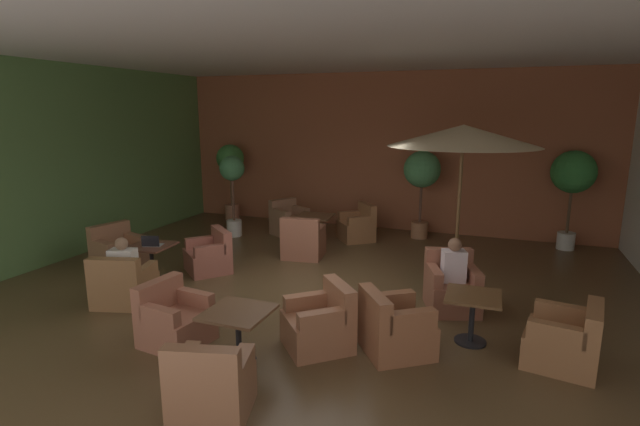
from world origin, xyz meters
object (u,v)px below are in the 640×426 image
(armchair_front_left_south, at_px, (118,253))
(potted_tree_mid_right, at_px, (422,175))
(cafe_table_front_left, at_px, (151,254))
(armchair_rear_right_east, at_px, (211,387))
(armchair_mid_center_north, at_px, (289,222))
(armchair_mid_center_east, at_px, (303,242))
(armchair_front_left_east, at_px, (210,256))
(cafe_table_front_right, at_px, (473,307))
(patron_blue_shirt, at_px, (454,262))
(cafe_table_mid_center, at_px, (315,222))
(potted_tree_right_corner, at_px, (231,166))
(armchair_front_right_south, at_px, (451,288))
(armchair_rear_right_north, at_px, (174,321))
(armchair_mid_center_south, at_px, (357,227))
(patron_by_window, at_px, (123,261))
(armchair_rear_right_south, at_px, (320,324))
(patio_umbrella_tall_red, at_px, (463,136))
(potted_tree_left_corner, at_px, (573,176))
(armchair_front_right_east, at_px, (565,341))
(potted_tree_mid_left, at_px, (232,181))
(cafe_table_rear_right, at_px, (238,323))
(open_laptop, at_px, (152,243))
(armchair_front_left_north, at_px, (124,285))
(iced_drink_cup, at_px, (151,242))

(armchair_front_left_south, distance_m, potted_tree_mid_right, 6.67)
(cafe_table_front_left, bearing_deg, armchair_rear_right_east, -42.94)
(armchair_mid_center_north, bearing_deg, armchair_mid_center_east, -56.75)
(armchair_rear_right_east, xyz_separation_m, potted_tree_mid_right, (0.83, 7.48, 1.18))
(armchair_front_left_east, height_order, armchair_rear_right_east, armchair_rear_right_east)
(cafe_table_front_right, bearing_deg, potted_tree_mid_right, 106.26)
(patron_blue_shirt, bearing_deg, cafe_table_mid_center, 140.64)
(potted_tree_mid_right, xyz_separation_m, potted_tree_right_corner, (-5.09, 0.03, -0.01))
(armchair_mid_center_north, bearing_deg, patron_blue_shirt, -37.79)
(armchair_front_left_south, height_order, armchair_mid_center_east, armchair_mid_center_east)
(armchair_mid_center_east, height_order, armchair_rear_right_east, armchair_mid_center_east)
(armchair_front_right_south, height_order, armchair_rear_right_north, armchair_front_right_south)
(armchair_front_left_east, xyz_separation_m, armchair_mid_center_south, (1.96, 3.08, 0.03))
(cafe_table_front_left, xyz_separation_m, armchair_rear_right_east, (3.12, -2.90, -0.18))
(cafe_table_front_right, height_order, potted_tree_mid_right, potted_tree_mid_right)
(potted_tree_right_corner, bearing_deg, patron_by_window, -75.72)
(armchair_rear_right_south, height_order, patio_umbrella_tall_red, patio_umbrella_tall_red)
(armchair_mid_center_east, relative_size, patio_umbrella_tall_red, 0.33)
(patio_umbrella_tall_red, bearing_deg, armchair_front_right_south, -87.12)
(armchair_rear_right_east, distance_m, potted_tree_right_corner, 8.72)
(potted_tree_right_corner, height_order, patron_blue_shirt, potted_tree_right_corner)
(armchair_front_left_south, relative_size, potted_tree_left_corner, 0.45)
(armchair_front_right_east, height_order, potted_tree_mid_left, potted_tree_mid_left)
(armchair_rear_right_south, bearing_deg, armchair_mid_center_east, 115.83)
(armchair_rear_right_south, relative_size, potted_tree_left_corner, 0.50)
(armchair_front_left_south, height_order, cafe_table_rear_right, armchair_front_left_south)
(cafe_table_mid_center, relative_size, cafe_table_rear_right, 1.11)
(cafe_table_rear_right, bearing_deg, armchair_front_left_east, 129.07)
(patio_umbrella_tall_red, xyz_separation_m, open_laptop, (-4.90, -2.29, -1.81))
(cafe_table_mid_center, bearing_deg, armchair_mid_center_north, 148.63)
(armchair_front_left_north, relative_size, armchair_front_left_south, 1.02)
(armchair_front_left_east, distance_m, armchair_mid_center_east, 1.92)
(armchair_rear_right_north, bearing_deg, potted_tree_mid_right, 71.53)
(armchair_mid_center_east, bearing_deg, armchair_rear_right_east, -77.26)
(cafe_table_front_right, bearing_deg, armchair_front_right_south, 108.99)
(armchair_front_left_east, relative_size, potted_tree_mid_left, 0.56)
(cafe_table_mid_center, distance_m, potted_tree_mid_left, 2.22)
(potted_tree_mid_left, xyz_separation_m, open_laptop, (0.31, -3.24, -0.64))
(potted_tree_left_corner, distance_m, iced_drink_cup, 8.55)
(armchair_mid_center_east, distance_m, armchair_mid_center_south, 1.80)
(armchair_rear_right_south, relative_size, potted_tree_mid_left, 0.55)
(armchair_rear_right_north, bearing_deg, patron_by_window, 152.01)
(cafe_table_front_left, height_order, patio_umbrella_tall_red, patio_umbrella_tall_red)
(cafe_table_front_left, distance_m, patron_blue_shirt, 5.10)
(armchair_front_right_south, height_order, armchair_rear_right_south, armchair_front_right_south)
(cafe_table_front_left, height_order, armchair_mid_center_south, armchair_mid_center_south)
(armchair_front_left_north, height_order, armchair_front_right_south, armchair_front_right_south)
(armchair_mid_center_south, bearing_deg, cafe_table_front_right, -57.05)
(armchair_front_right_south, relative_size, armchair_rear_right_north, 1.18)
(armchair_mid_center_east, height_order, patio_umbrella_tall_red, patio_umbrella_tall_red)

